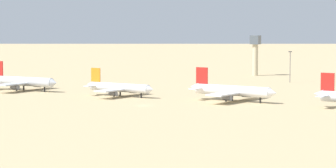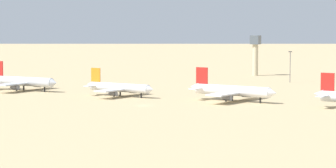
{
  "view_description": "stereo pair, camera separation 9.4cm",
  "coord_description": "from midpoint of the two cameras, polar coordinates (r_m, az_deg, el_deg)",
  "views": [
    {
      "loc": [
        146.42,
        -281.78,
        35.09
      ],
      "look_at": [
        -4.31,
        30.0,
        6.0
      ],
      "focal_mm": 88.28,
      "sensor_mm": 36.0,
      "label": 1
    },
    {
      "loc": [
        146.51,
        -281.74,
        35.09
      ],
      "look_at": [
        -4.31,
        30.0,
        6.0
      ],
      "focal_mm": 88.28,
      "sensor_mm": 36.0,
      "label": 2
    }
  ],
  "objects": [
    {
      "name": "parked_jet_red_4",
      "position": [
        335.94,
        4.43,
        -0.46
      ],
      "size": [
        40.35,
        34.32,
        13.35
      ],
      "rotation": [
        0.0,
        0.0,
        -0.15
      ],
      "color": "white",
      "rests_on": "ground"
    },
    {
      "name": "control_tower",
      "position": [
        478.82,
        6.06,
        2.26
      ],
      "size": [
        5.2,
        5.2,
        23.28
      ],
      "color": "#C6B793",
      "rests_on": "ground"
    },
    {
      "name": "light_pole_mid",
      "position": [
        432.37,
        8.44,
        1.34
      ],
      "size": [
        1.8,
        0.5,
        16.29
      ],
      "color": "#59595E",
      "rests_on": "ground"
    },
    {
      "name": "ground",
      "position": [
        319.48,
        -1.64,
        -1.51
      ],
      "size": [
        4000.0,
        4000.0,
        0.0
      ],
      "primitive_type": "plane",
      "color": "tan"
    },
    {
      "name": "parked_jet_orange_3",
      "position": [
        355.21,
        -3.4,
        -0.24
      ],
      "size": [
        36.0,
        30.58,
        11.9
      ],
      "rotation": [
        0.0,
        0.0,
        -0.14
      ],
      "color": "silver",
      "rests_on": "ground"
    },
    {
      "name": "parked_jet_red_2",
      "position": [
        387.84,
        -10.04,
        0.19
      ],
      "size": [
        40.5,
        34.14,
        13.37
      ],
      "rotation": [
        0.0,
        0.0,
        -0.08
      ],
      "color": "silver",
      "rests_on": "ground"
    }
  ]
}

